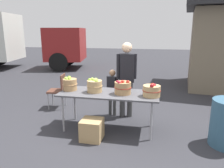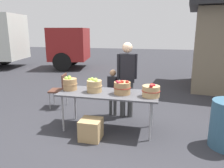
# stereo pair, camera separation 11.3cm
# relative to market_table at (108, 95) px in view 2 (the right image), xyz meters

# --- Properties ---
(ground_plane) EXTENTS (40.00, 40.00, 0.00)m
(ground_plane) POSITION_rel_market_table_xyz_m (0.00, 0.00, -0.71)
(ground_plane) COLOR #2D2D33
(market_table) EXTENTS (1.90, 0.76, 0.75)m
(market_table) POSITION_rel_market_table_xyz_m (0.00, 0.00, 0.00)
(market_table) COLOR #4C4C51
(market_table) RESTS_ON ground
(apple_basket_green_0) EXTENTS (0.29, 0.29, 0.28)m
(apple_basket_green_0) POSITION_rel_market_table_xyz_m (-0.80, 0.03, 0.17)
(apple_basket_green_0) COLOR #A87F51
(apple_basket_green_0) RESTS_ON market_table
(apple_basket_green_1) EXTENTS (0.31, 0.31, 0.27)m
(apple_basket_green_1) POSITION_rel_market_table_xyz_m (-0.28, -0.00, 0.17)
(apple_basket_green_1) COLOR tan
(apple_basket_green_1) RESTS_ON market_table
(apple_basket_red_0) EXTENTS (0.33, 0.33, 0.28)m
(apple_basket_red_0) POSITION_rel_market_table_xyz_m (0.27, -0.02, 0.17)
(apple_basket_red_0) COLOR #A87F51
(apple_basket_red_0) RESTS_ON market_table
(apple_basket_red_1) EXTENTS (0.33, 0.33, 0.26)m
(apple_basket_red_1) POSITION_rel_market_table_xyz_m (0.81, -0.07, 0.15)
(apple_basket_red_1) COLOR tan
(apple_basket_red_1) RESTS_ON market_table
(vendor_adult) EXTENTS (0.43, 0.29, 1.67)m
(vendor_adult) POSITION_rel_market_table_xyz_m (0.24, 0.71, 0.28)
(vendor_adult) COLOR #3F3F3F
(vendor_adult) RESTS_ON ground
(child_customer) EXTENTS (0.28, 0.18, 1.07)m
(child_customer) POSITION_rel_market_table_xyz_m (-0.08, 0.73, -0.08)
(child_customer) COLOR #3F3F3F
(child_customer) RESTS_ON ground
(box_truck) EXTENTS (7.96, 3.50, 2.75)m
(box_truck) POSITION_rel_market_table_xyz_m (-7.30, 5.99, 0.78)
(box_truck) COLOR silver
(box_truck) RESTS_ON ground
(folding_chair) EXTENTS (0.46, 0.46, 0.86)m
(folding_chair) POSITION_rel_market_table_xyz_m (-1.49, 0.94, -0.20)
(folding_chair) COLOR brown
(folding_chair) RESTS_ON ground
(produce_crate) EXTENTS (0.37, 0.37, 0.37)m
(produce_crate) POSITION_rel_market_table_xyz_m (-0.21, -0.48, -0.52)
(produce_crate) COLOR tan
(produce_crate) RESTS_ON ground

